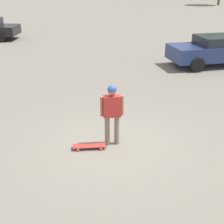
{
  "coord_description": "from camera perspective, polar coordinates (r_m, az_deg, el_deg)",
  "views": [
    {
      "loc": [
        6.24,
        -3.05,
        3.92
      ],
      "look_at": [
        0.0,
        0.0,
        0.88
      ],
      "focal_mm": 50.0,
      "sensor_mm": 36.0,
      "label": 1
    }
  ],
  "objects": [
    {
      "name": "ground_plane",
      "position": [
        7.97,
        0.0,
        -5.83
      ],
      "size": [
        220.0,
        220.0,
        0.0
      ],
      "primitive_type": "plane",
      "color": "gray"
    },
    {
      "name": "skateboard",
      "position": [
        7.76,
        -4.16,
        -6.22
      ],
      "size": [
        0.51,
        0.85,
        0.09
      ],
      "rotation": [
        0.0,
        0.0,
        -1.94
      ],
      "color": "#A5332D",
      "rests_on": "ground_plane"
    },
    {
      "name": "person",
      "position": [
        7.55,
        0.0,
        0.55
      ],
      "size": [
        0.32,
        0.56,
        1.57
      ],
      "rotation": [
        0.0,
        0.0,
        1.27
      ],
      "color": "#7A6B56",
      "rests_on": "ground_plane"
    },
    {
      "name": "car_parked_near",
      "position": [
        15.68,
        18.48,
        10.73
      ],
      "size": [
        2.66,
        4.62,
        1.39
      ],
      "rotation": [
        0.0,
        0.0,
        -1.79
      ],
      "color": "navy",
      "rests_on": "ground_plane"
    }
  ]
}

